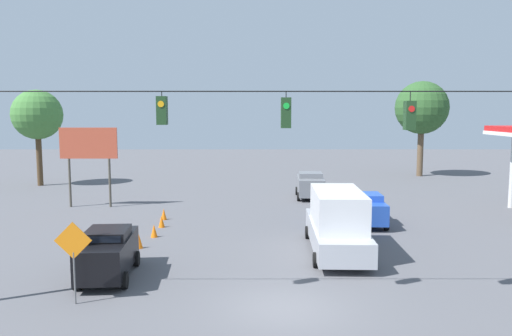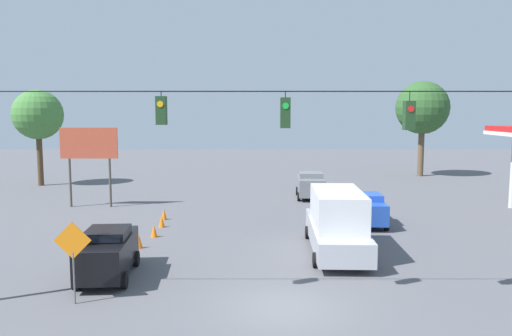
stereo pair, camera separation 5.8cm
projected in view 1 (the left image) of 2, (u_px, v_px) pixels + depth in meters
The scene contains 16 objects.
ground_plane at pixel (285, 308), 16.60m from camera, with size 140.00×140.00×0.00m, color #56565B.
overhead_signal_span at pixel (286, 162), 16.26m from camera, with size 22.13×0.38×7.77m.
sedan_black_parked_shoulder at pixel (108, 252), 19.57m from camera, with size 2.17×4.30×1.94m.
sedan_blue_oncoming_far at pixel (367, 208), 28.70m from camera, with size 2.04×4.14×1.82m.
sedan_grey_oncoming_deep at pixel (310, 185), 37.61m from camera, with size 2.22×4.22×1.94m.
box_truck_silver_crossing_near at pixel (337, 222), 22.94m from camera, with size 2.70×7.45×2.94m.
traffic_cone_nearest at pixel (120, 269), 19.64m from camera, with size 0.36×0.36×0.68m, color orange.
traffic_cone_second at pixel (130, 253), 21.76m from camera, with size 0.36×0.36×0.68m, color orange.
traffic_cone_third at pixel (139, 241), 23.80m from camera, with size 0.36×0.36×0.68m, color orange.
traffic_cone_fourth at pixel (154, 231), 25.90m from camera, with size 0.36×0.36×0.68m, color orange.
traffic_cone_fifth at pixel (162, 221), 28.10m from camera, with size 0.36×0.36×0.68m, color orange.
traffic_cone_farthest at pixel (164, 214), 30.10m from camera, with size 0.36×0.36×0.68m, color orange.
roadside_billboard at pixel (89, 149), 33.75m from camera, with size 3.90×0.16×5.43m.
work_zone_sign at pixel (73, 247), 16.72m from camera, with size 1.27×0.06×2.84m.
tree_horizon_left at pixel (37, 115), 43.39m from camera, with size 4.32×4.32×8.40m.
tree_horizon_right at pixel (422, 108), 49.82m from camera, with size 5.27×5.27×9.52m.
Camera 1 is at (0.99, 15.97, 6.50)m, focal length 35.00 mm.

